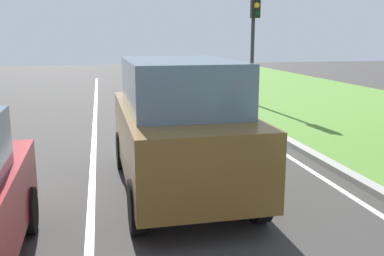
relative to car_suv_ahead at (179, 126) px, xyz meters
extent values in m
plane|color=#383533|center=(-0.80, 5.12, -1.17)|extent=(60.00, 60.00, 0.00)
cube|color=silver|center=(-1.50, 5.12, -1.16)|extent=(0.12, 32.00, 0.01)
cube|color=silver|center=(2.80, 5.12, -1.16)|extent=(0.12, 32.00, 0.01)
cube|color=#9E9B93|center=(3.30, 5.12, -1.11)|extent=(0.24, 48.00, 0.12)
cube|color=brown|center=(0.00, 0.04, -0.24)|extent=(1.96, 4.53, 1.10)
cube|color=slate|center=(0.00, -0.11, 0.71)|extent=(1.74, 2.72, 0.80)
cylinder|color=black|center=(-0.90, 1.56, -0.79)|extent=(0.23, 0.76, 0.76)
cylinder|color=black|center=(0.85, 1.58, -0.79)|extent=(0.23, 0.76, 0.76)
cylinder|color=black|center=(-0.85, -1.50, -0.79)|extent=(0.23, 0.76, 0.76)
cylinder|color=black|center=(0.90, -1.48, -0.79)|extent=(0.23, 0.76, 0.76)
cylinder|color=black|center=(-2.32, -1.19, -0.85)|extent=(0.24, 0.65, 0.64)
cylinder|color=#2D2D2D|center=(4.48, 8.97, 1.10)|extent=(0.14, 0.14, 4.54)
cube|color=black|center=(4.48, 8.77, 2.59)|extent=(0.32, 0.24, 0.90)
sphere|color=#F2AD19|center=(4.48, 8.64, 2.59)|extent=(0.20, 0.20, 0.20)
sphere|color=black|center=(4.48, 8.64, 2.31)|extent=(0.20, 0.20, 0.20)
camera|label=1|loc=(-1.27, -7.12, 1.50)|focal=40.75mm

